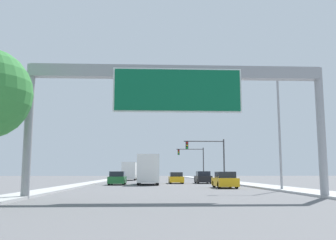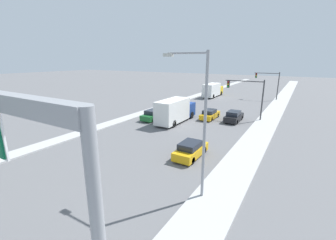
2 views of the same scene
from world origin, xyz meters
name	(u,v)px [view 2 (image 2 of 2)]	position (x,y,z in m)	size (l,w,h in m)	color
sidewalk_right	(277,107)	(9.50, 60.00, 0.07)	(3.00, 120.00, 0.15)	#ADADAD
median_strip_left	(189,98)	(-9.00, 60.00, 0.07)	(2.00, 120.00, 0.15)	#ADADAD
car_far_left	(210,114)	(1.75, 45.27, 0.67)	(1.73, 4.39, 1.42)	gold
car_near_center	(154,115)	(-5.25, 40.62, 0.71)	(1.80, 4.75, 1.51)	#1E662D
car_mid_center	(234,116)	(5.25, 45.64, 0.72)	(1.80, 4.33, 1.54)	black
car_far_right	(191,150)	(5.25, 31.30, 0.69)	(1.76, 4.20, 1.47)	gold
truck_box_primary	(175,111)	(-1.75, 40.85, 1.70)	(2.38, 8.25, 3.35)	navy
truck_box_secondary	(213,90)	(-5.25, 65.30, 1.61)	(2.34, 8.62, 3.17)	yellow
traffic_light_near_intersection	(250,92)	(6.64, 48.00, 4.09)	(5.59, 0.32, 5.92)	#3D3D3F
traffic_light_mid_block	(270,81)	(6.80, 68.00, 4.15)	(5.21, 0.32, 6.06)	#3D3D3F
street_lamp_right	(200,116)	(8.24, 26.00, 5.42)	(2.94, 0.28, 9.17)	gray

